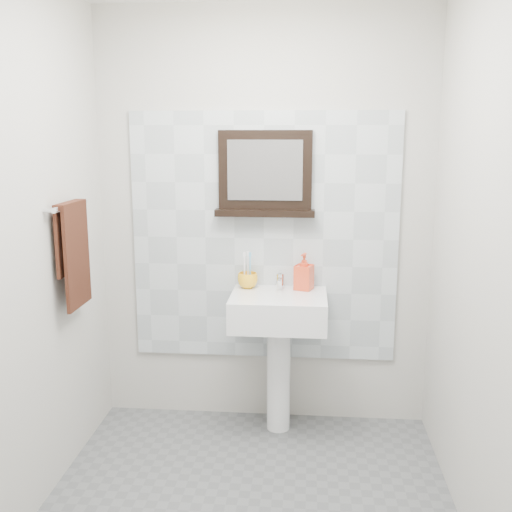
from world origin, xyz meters
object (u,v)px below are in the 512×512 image
Objects in this scene: soap_dispenser at (304,271)px; toothbrush_cup at (248,280)px; hand_towel at (73,246)px; framed_mirror at (265,176)px; pedestal_sink at (279,325)px.

toothbrush_cup is at bearing -161.79° from soap_dispenser.
hand_towel reaches higher than toothbrush_cup.
framed_mirror is (-0.24, 0.06, 0.56)m from soap_dispenser.
soap_dispenser is 0.37× the size of framed_mirror.
pedestal_sink is 8.08× the size of toothbrush_cup.
toothbrush_cup is 0.63m from framed_mirror.
framed_mirror is (-0.09, 0.19, 0.85)m from pedestal_sink.
pedestal_sink is at bearing -120.34° from soap_dispenser.
pedestal_sink is at bearing -62.98° from framed_mirror.
pedestal_sink is at bearing 20.68° from hand_towel.
soap_dispenser is at bearing 40.91° from pedestal_sink.
soap_dispenser is (0.34, -0.00, 0.06)m from toothbrush_cup.
soap_dispenser reaches higher than pedestal_sink.
framed_mirror reaches higher than pedestal_sink.
framed_mirror reaches higher than toothbrush_cup.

